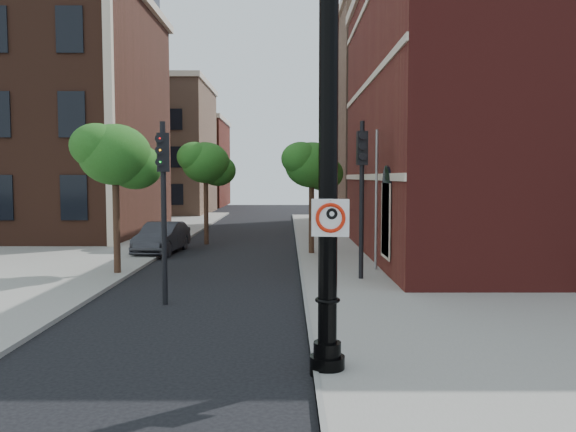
{
  "coord_description": "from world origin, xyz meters",
  "views": [
    {
      "loc": [
        1.55,
        -10.22,
        3.51
      ],
      "look_at": [
        1.57,
        2.0,
        2.65
      ],
      "focal_mm": 35.0,
      "sensor_mm": 36.0,
      "label": 1
    }
  ],
  "objects_px": {
    "lamppost": "(328,182)",
    "no_parking_sign": "(330,217)",
    "traffic_signal_left": "(163,182)",
    "parked_car": "(162,238)",
    "traffic_signal_right": "(362,174)"
  },
  "relations": [
    {
      "from": "traffic_signal_right",
      "to": "parked_car",
      "type": "bearing_deg",
      "value": 135.23
    },
    {
      "from": "parked_car",
      "to": "traffic_signal_left",
      "type": "bearing_deg",
      "value": -71.58
    },
    {
      "from": "traffic_signal_left",
      "to": "traffic_signal_right",
      "type": "bearing_deg",
      "value": 11.95
    },
    {
      "from": "no_parking_sign",
      "to": "traffic_signal_left",
      "type": "bearing_deg",
      "value": 134.23
    },
    {
      "from": "traffic_signal_left",
      "to": "lamppost",
      "type": "bearing_deg",
      "value": -70.94
    },
    {
      "from": "no_parking_sign",
      "to": "parked_car",
      "type": "xyz_separation_m",
      "value": [
        -6.5,
        16.08,
        -2.1
      ]
    },
    {
      "from": "no_parking_sign",
      "to": "parked_car",
      "type": "height_order",
      "value": "no_parking_sign"
    },
    {
      "from": "lamppost",
      "to": "traffic_signal_left",
      "type": "relative_size",
      "value": 1.48
    },
    {
      "from": "lamppost",
      "to": "no_parking_sign",
      "type": "relative_size",
      "value": 11.43
    },
    {
      "from": "parked_car",
      "to": "traffic_signal_left",
      "type": "distance_m",
      "value": 11.01
    },
    {
      "from": "traffic_signal_right",
      "to": "no_parking_sign",
      "type": "bearing_deg",
      "value": -104.82
    },
    {
      "from": "lamppost",
      "to": "traffic_signal_left",
      "type": "bearing_deg",
      "value": 126.66
    },
    {
      "from": "no_parking_sign",
      "to": "traffic_signal_right",
      "type": "bearing_deg",
      "value": 87.43
    },
    {
      "from": "lamppost",
      "to": "no_parking_sign",
      "type": "height_order",
      "value": "lamppost"
    },
    {
      "from": "parked_car",
      "to": "lamppost",
      "type": "bearing_deg",
      "value": -62.36
    }
  ]
}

